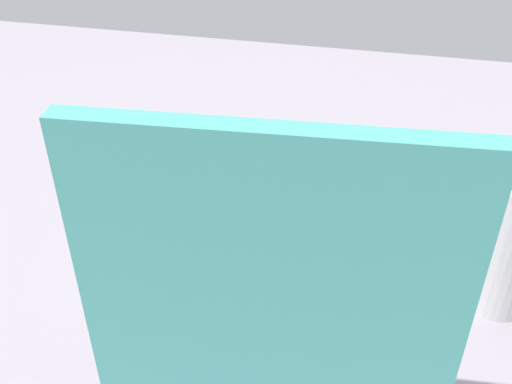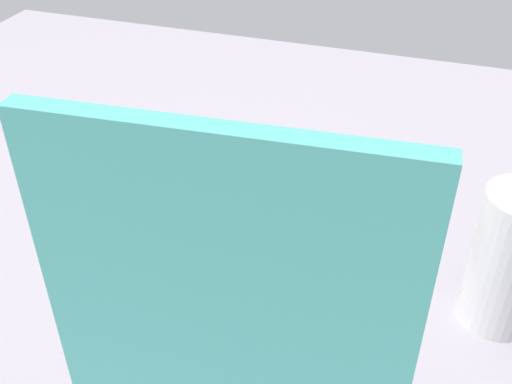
{
  "view_description": "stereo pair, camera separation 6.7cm",
  "coord_description": "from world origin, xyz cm",
  "px_view_note": "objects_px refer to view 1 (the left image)",
  "views": [
    {
      "loc": [
        -11.63,
        63.6,
        53.52
      ],
      "look_at": [
        1.61,
        2.75,
        9.57
      ],
      "focal_mm": 42.91,
      "sensor_mm": 36.0,
      "label": 1
    },
    {
      "loc": [
        -18.08,
        61.83,
        53.52
      ],
      "look_at": [
        1.61,
        2.75,
        9.57
      ],
      "focal_mm": 42.91,
      "sensor_mm": 36.0,
      "label": 2
    }
  ],
  "objects_px": {
    "orange_front_left": "(292,218)",
    "orange_back_left": "(221,201)",
    "fruit_bowl": "(256,234)",
    "orange_front_right": "(301,175)",
    "orange_center": "(236,174)",
    "thermos_tumbler": "(510,242)",
    "cutting_board": "(268,335)",
    "banana_bunch": "(247,184)"
  },
  "relations": [
    {
      "from": "orange_center",
      "to": "orange_back_left",
      "type": "xyz_separation_m",
      "value": [
        0.0,
        0.06,
        0.0
      ]
    },
    {
      "from": "orange_front_left",
      "to": "thermos_tumbler",
      "type": "xyz_separation_m",
      "value": [
        -0.25,
        -0.02,
        -0.01
      ]
    },
    {
      "from": "banana_bunch",
      "to": "cutting_board",
      "type": "xyz_separation_m",
      "value": [
        -0.09,
        0.33,
        0.09
      ]
    },
    {
      "from": "orange_front_left",
      "to": "cutting_board",
      "type": "distance_m",
      "value": 0.27
    },
    {
      "from": "fruit_bowl",
      "to": "orange_front_left",
      "type": "height_order",
      "value": "orange_front_left"
    },
    {
      "from": "orange_front_left",
      "to": "orange_center",
      "type": "relative_size",
      "value": 1.0
    },
    {
      "from": "orange_center",
      "to": "orange_back_left",
      "type": "bearing_deg",
      "value": 85.99
    },
    {
      "from": "orange_center",
      "to": "fruit_bowl",
      "type": "bearing_deg",
      "value": 133.78
    },
    {
      "from": "orange_front_left",
      "to": "orange_front_right",
      "type": "relative_size",
      "value": 1.0
    },
    {
      "from": "fruit_bowl",
      "to": "orange_front_right",
      "type": "height_order",
      "value": "orange_front_right"
    },
    {
      "from": "orange_front_left",
      "to": "banana_bunch",
      "type": "height_order",
      "value": "orange_front_left"
    },
    {
      "from": "orange_front_left",
      "to": "orange_center",
      "type": "distance_m",
      "value": 0.12
    },
    {
      "from": "orange_front_left",
      "to": "cutting_board",
      "type": "bearing_deg",
      "value": 94.86
    },
    {
      "from": "orange_back_left",
      "to": "thermos_tumbler",
      "type": "xyz_separation_m",
      "value": [
        -0.34,
        -0.0,
        -0.01
      ]
    },
    {
      "from": "orange_front_right",
      "to": "banana_bunch",
      "type": "distance_m",
      "value": 0.07
    },
    {
      "from": "orange_front_left",
      "to": "orange_center",
      "type": "xyz_separation_m",
      "value": [
        0.09,
        -0.08,
        0.0
      ]
    },
    {
      "from": "orange_center",
      "to": "thermos_tumbler",
      "type": "height_order",
      "value": "thermos_tumbler"
    },
    {
      "from": "banana_bunch",
      "to": "cutting_board",
      "type": "relative_size",
      "value": 0.51
    },
    {
      "from": "orange_front_right",
      "to": "cutting_board",
      "type": "distance_m",
      "value": 0.36
    },
    {
      "from": "fruit_bowl",
      "to": "orange_front_right",
      "type": "relative_size",
      "value": 3.55
    },
    {
      "from": "orange_front_left",
      "to": "thermos_tumbler",
      "type": "distance_m",
      "value": 0.25
    },
    {
      "from": "fruit_bowl",
      "to": "orange_front_right",
      "type": "xyz_separation_m",
      "value": [
        -0.05,
        -0.05,
        0.07
      ]
    },
    {
      "from": "orange_back_left",
      "to": "fruit_bowl",
      "type": "bearing_deg",
      "value": -145.31
    },
    {
      "from": "orange_front_right",
      "to": "thermos_tumbler",
      "type": "height_order",
      "value": "thermos_tumbler"
    },
    {
      "from": "fruit_bowl",
      "to": "orange_back_left",
      "type": "bearing_deg",
      "value": 34.69
    },
    {
      "from": "orange_center",
      "to": "cutting_board",
      "type": "xyz_separation_m",
      "value": [
        -0.11,
        0.33,
        0.09
      ]
    },
    {
      "from": "orange_front_right",
      "to": "cutting_board",
      "type": "height_order",
      "value": "cutting_board"
    },
    {
      "from": "orange_front_right",
      "to": "fruit_bowl",
      "type": "bearing_deg",
      "value": 45.5
    },
    {
      "from": "orange_front_right",
      "to": "orange_back_left",
      "type": "relative_size",
      "value": 1.0
    },
    {
      "from": "orange_back_left",
      "to": "thermos_tumbler",
      "type": "height_order",
      "value": "thermos_tumbler"
    },
    {
      "from": "thermos_tumbler",
      "to": "orange_back_left",
      "type": "bearing_deg",
      "value": 0.73
    },
    {
      "from": "orange_front_left",
      "to": "cutting_board",
      "type": "relative_size",
      "value": 0.22
    },
    {
      "from": "fruit_bowl",
      "to": "cutting_board",
      "type": "bearing_deg",
      "value": 103.98
    },
    {
      "from": "fruit_bowl",
      "to": "banana_bunch",
      "type": "bearing_deg",
      "value": -56.49
    },
    {
      "from": "orange_back_left",
      "to": "cutting_board",
      "type": "relative_size",
      "value": 0.22
    },
    {
      "from": "banana_bunch",
      "to": "cutting_board",
      "type": "height_order",
      "value": "cutting_board"
    },
    {
      "from": "fruit_bowl",
      "to": "thermos_tumbler",
      "type": "xyz_separation_m",
      "value": [
        -0.3,
        0.02,
        0.06
      ]
    },
    {
      "from": "cutting_board",
      "to": "thermos_tumbler",
      "type": "distance_m",
      "value": 0.37
    },
    {
      "from": "orange_front_left",
      "to": "orange_back_left",
      "type": "distance_m",
      "value": 0.09
    },
    {
      "from": "thermos_tumbler",
      "to": "orange_center",
      "type": "bearing_deg",
      "value": -9.79
    },
    {
      "from": "orange_center",
      "to": "thermos_tumbler",
      "type": "relative_size",
      "value": 0.46
    },
    {
      "from": "orange_center",
      "to": "thermos_tumbler",
      "type": "xyz_separation_m",
      "value": [
        -0.34,
        0.06,
        -0.01
      ]
    }
  ]
}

